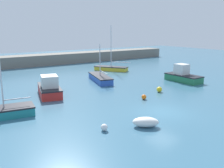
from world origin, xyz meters
name	(u,v)px	position (x,y,z in m)	size (l,w,h in m)	color
ground_plane	(163,113)	(0.00, 0.00, -0.10)	(120.00, 120.00, 0.20)	#38667F
harbor_breakwater	(38,60)	(0.00, 32.40, 0.98)	(59.31, 3.83, 1.96)	slate
motorboat_grey_hull	(183,76)	(10.94, 7.23, 0.74)	(2.08, 4.86, 2.25)	#287A4C
sailboat_twin_hulled	(4,112)	(-11.17, 6.07, 0.40)	(4.68, 2.52, 5.06)	teal
sailboat_short_mast	(100,78)	(2.00, 13.26, 0.43)	(3.18, 6.28, 4.82)	#2D56B7
cabin_cruiser_white	(49,88)	(-5.94, 10.26, 0.77)	(3.14, 5.30, 2.12)	red
sailboat_tall_mast	(111,68)	(7.97, 19.58, 0.41)	(4.48, 5.48, 7.26)	yellow
fishing_dinghy_green	(146,122)	(-3.41, -1.67, 0.34)	(2.09, 1.89, 0.69)	white
mooring_buoy_white	(104,127)	(-6.20, -0.65, 0.24)	(0.48, 0.48, 0.48)	white
mooring_buoy_orange	(144,97)	(1.11, 3.64, 0.24)	(0.48, 0.48, 0.48)	orange
mooring_buoy_yellow	(159,89)	(4.40, 4.88, 0.29)	(0.59, 0.59, 0.59)	yellow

